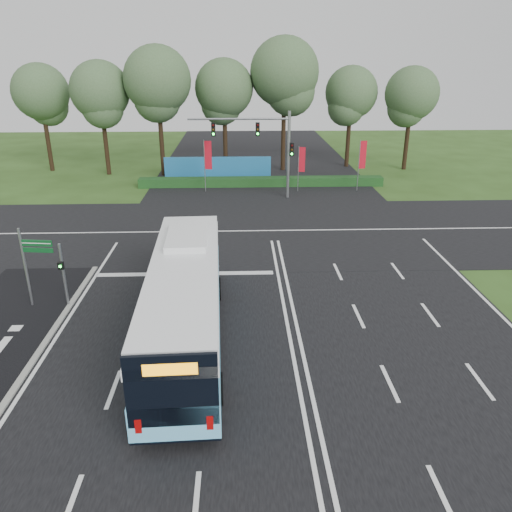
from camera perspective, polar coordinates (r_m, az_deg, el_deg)
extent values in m
plane|color=#2C4818|center=(22.76, 3.44, -7.10)|extent=(120.00, 120.00, 0.00)
cube|color=black|center=(22.75, 3.45, -7.05)|extent=(20.00, 120.00, 0.04)
cube|color=black|center=(33.71, 1.58, 2.89)|extent=(120.00, 14.00, 0.05)
cube|color=gray|center=(21.62, -23.97, -10.70)|extent=(0.25, 18.00, 0.12)
cube|color=#6BCAF9|center=(20.70, -7.97, -6.79)|extent=(3.22, 13.08, 1.19)
cube|color=black|center=(20.96, -7.89, -8.08)|extent=(3.19, 13.01, 0.32)
cube|color=black|center=(20.20, -8.12, -4.10)|extent=(3.10, 12.88, 1.03)
cube|color=white|center=(19.93, -8.22, -2.42)|extent=(3.22, 13.08, 0.38)
cube|color=white|center=(19.78, -8.28, -1.42)|extent=(3.14, 12.55, 0.38)
cube|color=white|center=(22.17, -7.92, 2.12)|extent=(1.86, 3.31, 0.27)
cube|color=black|center=(14.68, -9.59, -14.97)|extent=(2.63, 0.22, 2.38)
cube|color=orange|center=(14.21, -9.80, -12.62)|extent=(1.52, 0.12, 0.38)
cylinder|color=black|center=(24.35, -10.42, -3.91)|extent=(0.35, 1.14, 1.12)
cylinder|color=black|center=(24.19, -4.41, -3.77)|extent=(0.35, 1.14, 1.12)
cylinder|color=black|center=(17.72, -12.85, -14.94)|extent=(0.35, 1.14, 1.12)
cylinder|color=black|center=(17.50, -4.31, -14.88)|extent=(0.35, 1.14, 1.12)
cylinder|color=gray|center=(24.72, -21.10, -2.12)|extent=(0.13, 0.13, 3.15)
cube|color=black|center=(24.34, -21.41, -1.03)|extent=(0.25, 0.16, 0.36)
sphere|color=#19F233|center=(24.26, -21.48, -1.12)|extent=(0.13, 0.13, 0.13)
cylinder|color=gray|center=(25.28, -24.83, -1.27)|extent=(0.12, 0.12, 3.88)
cube|color=#0C431C|center=(24.50, -23.81, 1.36)|extent=(1.45, 0.24, 0.29)
cube|color=#0C431C|center=(24.62, -23.69, 0.63)|extent=(1.45, 0.24, 0.21)
cube|color=white|center=(24.47, -23.84, 1.34)|extent=(1.35, 0.17, 0.04)
cylinder|color=gray|center=(43.43, -5.88, 10.16)|extent=(0.07, 0.07, 4.48)
cube|color=red|center=(43.20, -5.49, 11.39)|extent=(0.60, 0.08, 2.39)
cylinder|color=gray|center=(43.51, 4.86, 9.85)|extent=(0.06, 0.06, 3.93)
cube|color=red|center=(43.36, 5.28, 10.92)|extent=(0.53, 0.06, 2.10)
cylinder|color=gray|center=(44.41, 11.65, 10.06)|extent=(0.07, 0.07, 4.42)
cube|color=red|center=(44.38, 12.12, 11.24)|extent=(0.58, 0.17, 2.36)
cylinder|color=gray|center=(41.19, 3.73, 11.38)|extent=(0.24, 0.24, 7.00)
cylinder|color=gray|center=(40.56, -2.01, 15.39)|extent=(8.00, 0.16, 0.16)
cube|color=black|center=(40.69, 0.18, 14.28)|extent=(0.32, 0.28, 1.05)
cube|color=black|center=(40.71, -4.90, 14.21)|extent=(0.32, 0.28, 1.05)
cube|color=black|center=(41.13, 4.10, 12.06)|extent=(0.32, 0.28, 1.05)
cube|color=#163D17|center=(45.60, 0.61, 8.47)|extent=(22.00, 1.20, 0.80)
cube|color=#1D67A0|center=(47.88, -4.38, 9.92)|extent=(10.00, 0.30, 2.20)
cylinder|color=black|center=(55.59, -22.78, 12.71)|extent=(0.44, 0.44, 7.36)
sphere|color=#3C5833|center=(55.20, -23.41, 16.85)|extent=(5.42, 5.42, 5.42)
cylinder|color=black|center=(51.92, -16.87, 13.02)|extent=(0.44, 0.44, 7.56)
sphere|color=#3C5833|center=(51.50, -17.40, 17.60)|extent=(5.57, 5.57, 5.57)
cylinder|color=black|center=(50.17, -10.82, 13.81)|extent=(0.44, 0.44, 8.50)
sphere|color=#3C5833|center=(49.75, -11.22, 19.17)|extent=(6.26, 6.26, 6.26)
cylinder|color=black|center=(51.45, -3.56, 13.88)|extent=(0.44, 0.44, 7.67)
sphere|color=#3C5833|center=(51.03, -3.68, 18.59)|extent=(5.65, 5.65, 5.65)
cylinder|color=black|center=(51.70, 3.17, 14.71)|extent=(0.44, 0.44, 9.07)
sphere|color=#3C5833|center=(51.31, 3.29, 20.26)|extent=(6.68, 6.68, 6.68)
cylinder|color=black|center=(54.31, 10.53, 13.72)|extent=(0.44, 0.44, 7.17)
sphere|color=#3C5833|center=(53.91, 10.83, 17.89)|extent=(5.28, 5.28, 5.28)
cylinder|color=black|center=(54.40, 16.92, 13.17)|extent=(0.44, 0.44, 7.15)
sphere|color=#3C5833|center=(54.00, 17.40, 17.30)|extent=(5.27, 5.27, 5.27)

